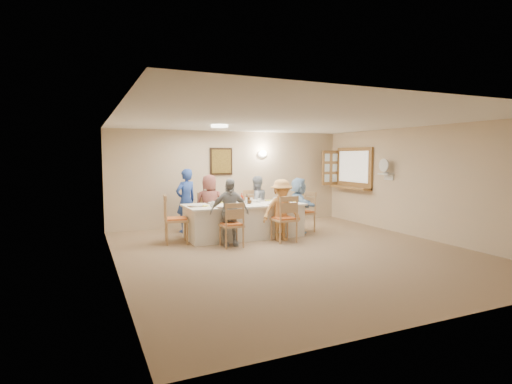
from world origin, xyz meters
name	(u,v)px	position (x,y,z in m)	size (l,w,h in m)	color
ground	(295,252)	(0.00, 0.00, 0.00)	(7.00, 7.00, 0.00)	#A08566
room_walls	(295,173)	(0.00, 0.00, 1.51)	(7.00, 7.00, 7.00)	#C9B395
wall_picture	(221,161)	(-0.30, 3.46, 1.70)	(0.62, 0.05, 0.72)	black
wall_sconce	(263,154)	(0.90, 3.44, 1.90)	(0.26, 0.09, 0.18)	white
ceiling_light	(220,126)	(-1.00, 1.50, 2.47)	(0.36, 0.36, 0.05)	white
serving_hatch	(354,168)	(3.21, 2.40, 1.50)	(0.06, 1.50, 1.15)	olive
hatch_sill	(350,187)	(3.09, 2.40, 0.97)	(0.30, 1.50, 0.05)	olive
shutter_door	(330,168)	(2.95, 3.16, 1.50)	(0.55, 0.04, 1.00)	olive
fan_shelf	(386,174)	(3.13, 1.05, 1.40)	(0.22, 0.36, 0.03)	white
desk_fan	(385,168)	(3.10, 1.05, 1.55)	(0.30, 0.30, 0.28)	#A5A5A8
dining_table	(244,220)	(-0.36, 1.70, 0.38)	(2.68, 1.13, 0.76)	white
chair_back_left	(208,213)	(-0.96, 2.50, 0.48)	(0.46, 0.46, 0.97)	tan
chair_back_right	(254,210)	(0.24, 2.50, 0.49)	(0.47, 0.47, 0.99)	tan
chair_front_left	(232,224)	(-0.96, 0.90, 0.46)	(0.44, 0.44, 0.92)	tan
chair_front_right	(284,218)	(0.24, 0.90, 0.51)	(0.48, 0.48, 1.01)	tan
chair_left_end	(176,219)	(-1.91, 1.70, 0.52)	(0.50, 0.50, 1.03)	tan
chair_right_end	(303,212)	(1.19, 1.70, 0.49)	(0.47, 0.47, 0.98)	tan
diner_back_left	(210,204)	(-0.96, 2.38, 0.71)	(0.76, 0.56, 1.41)	brown
diner_back_right	(256,203)	(0.24, 2.38, 0.67)	(0.73, 0.62, 1.35)	gray
diner_front_left	(229,212)	(-0.96, 1.02, 0.69)	(0.85, 0.44, 1.39)	#A0A0A0
diner_front_right	(281,210)	(0.24, 1.02, 0.67)	(0.90, 0.55, 1.34)	#E8A356
diner_right_end	(299,205)	(1.06, 1.70, 0.66)	(0.59, 1.28, 1.33)	#8CB1D6
caregiver	(186,200)	(-1.41, 2.85, 0.77)	(0.66, 0.55, 1.54)	#28479F
placemat_fl	(225,207)	(-0.96, 1.28, 0.76)	(0.36, 0.27, 0.01)	#472B19
plate_fl	(225,207)	(-0.96, 1.28, 0.77)	(0.26, 0.26, 0.02)	white
napkin_fl	(234,207)	(-0.78, 1.23, 0.77)	(0.13, 0.13, 0.01)	yellow
placemat_fr	(276,205)	(0.24, 1.28, 0.76)	(0.33, 0.25, 0.01)	#472B19
plate_fr	(276,204)	(0.24, 1.28, 0.77)	(0.23, 0.23, 0.01)	white
napkin_fr	(284,204)	(0.42, 1.23, 0.77)	(0.13, 0.13, 0.01)	yellow
placemat_bl	(213,203)	(-0.96, 2.12, 0.76)	(0.32, 0.24, 0.01)	#472B19
plate_bl	(213,203)	(-0.96, 2.12, 0.77)	(0.25, 0.25, 0.02)	white
napkin_bl	(221,203)	(-0.78, 2.07, 0.77)	(0.14, 0.14, 0.01)	yellow
placemat_br	(260,201)	(0.24, 2.12, 0.76)	(0.37, 0.27, 0.01)	#472B19
plate_br	(260,200)	(0.24, 2.12, 0.77)	(0.23, 0.23, 0.01)	white
napkin_br	(268,200)	(0.42, 2.07, 0.77)	(0.13, 0.13, 0.01)	yellow
placemat_le	(197,206)	(-1.46, 1.70, 0.76)	(0.37, 0.28, 0.01)	#472B19
plate_le	(197,206)	(-1.46, 1.70, 0.77)	(0.26, 0.26, 0.02)	white
napkin_le	(205,206)	(-1.28, 1.65, 0.77)	(0.14, 0.14, 0.01)	yellow
placemat_re	(288,201)	(0.76, 1.70, 0.76)	(0.35, 0.26, 0.01)	#472B19
plate_re	(288,201)	(0.76, 1.70, 0.77)	(0.23, 0.23, 0.01)	white
napkin_re	(295,201)	(0.94, 1.65, 0.77)	(0.15, 0.15, 0.01)	yellow
teacup_a	(212,205)	(-1.20, 1.42, 0.81)	(0.13, 0.13, 0.09)	white
teacup_b	(252,199)	(0.04, 2.21, 0.80)	(0.10, 0.10, 0.08)	white
bowl_a	(237,205)	(-0.64, 1.45, 0.78)	(0.21, 0.21, 0.05)	white
bowl_b	(255,201)	(0.01, 1.93, 0.79)	(0.21, 0.21, 0.06)	white
condiment_ketchup	(242,198)	(-0.40, 1.74, 0.88)	(0.10, 0.10, 0.25)	#B4290F
condiment_brown	(247,199)	(-0.28, 1.74, 0.87)	(0.12, 0.12, 0.22)	#422711
condiment_malt	(249,201)	(-0.25, 1.66, 0.83)	(0.11, 0.11, 0.14)	#422711
drinking_glass	(237,202)	(-0.51, 1.75, 0.82)	(0.06, 0.06, 0.10)	silver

